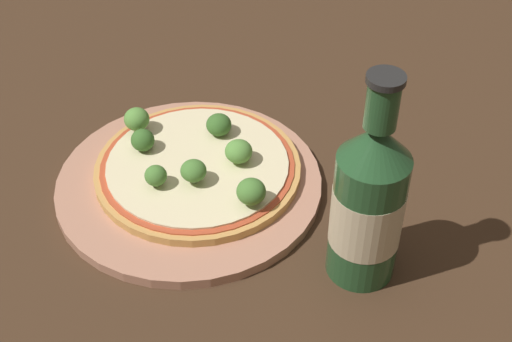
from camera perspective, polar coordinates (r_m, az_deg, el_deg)
The scene contains 11 objects.
ground_plane at distance 0.81m, azimuth -4.02°, elevation -1.33°, with size 3.00×3.00×0.00m, color #3D2819.
plate at distance 0.81m, azimuth -5.35°, elevation -0.98°, with size 0.30×0.30×0.01m.
pizza at distance 0.81m, azimuth -4.94°, elevation 0.18°, with size 0.23×0.23×0.01m.
broccoli_floret_0 at distance 0.77m, azimuth -5.02°, elevation 0.02°, with size 0.03×0.03×0.03m.
broccoli_floret_1 at distance 0.82m, azimuth -9.06°, elevation 2.45°, with size 0.03×0.03×0.03m.
broccoli_floret_2 at distance 0.84m, azimuth -2.99°, elevation 3.71°, with size 0.03×0.03×0.03m.
broccoli_floret_3 at distance 0.79m, azimuth -1.40°, elevation 1.58°, with size 0.03×0.03×0.03m.
broccoli_floret_4 at distance 0.74m, azimuth -0.39°, elevation -1.66°, with size 0.03×0.03×0.03m.
broccoli_floret_5 at distance 0.85m, azimuth -9.52°, elevation 4.11°, with size 0.03×0.03×0.03m.
broccoli_floret_6 at distance 0.77m, azimuth -8.02°, elevation -0.38°, with size 0.02×0.02×0.03m.
beer_bottle at distance 0.67m, azimuth 8.97°, elevation -2.51°, with size 0.07×0.07×0.23m.
Camera 1 is at (0.52, -0.29, 0.55)m, focal length 50.00 mm.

